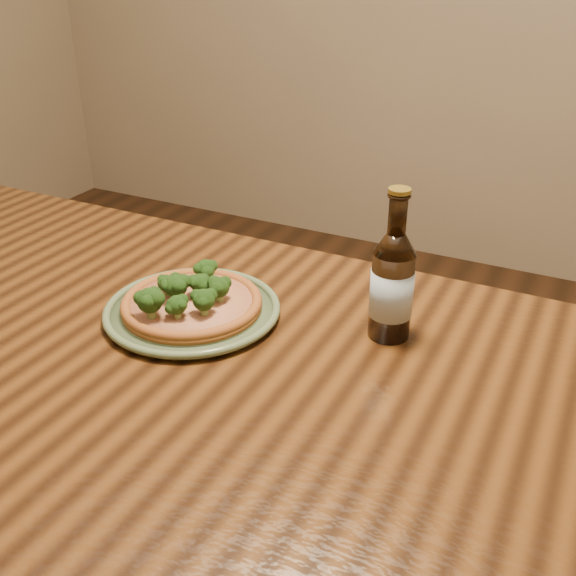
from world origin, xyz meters
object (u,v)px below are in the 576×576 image
at_px(plate, 192,310).
at_px(beer_bottle, 392,284).
at_px(table, 102,375).
at_px(pizza, 191,301).

xyz_separation_m(plate, beer_bottle, (0.32, 0.09, 0.08)).
bearing_deg(table, pizza, 42.39).
bearing_deg(pizza, beer_bottle, 16.19).
relative_size(table, beer_bottle, 6.34).
relative_size(table, pizza, 6.64).
bearing_deg(table, beer_bottle, 24.66).
xyz_separation_m(plate, pizza, (-0.00, -0.00, 0.02)).
height_order(plate, pizza, pizza).
relative_size(plate, pizza, 1.26).
bearing_deg(plate, beer_bottle, 15.83).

